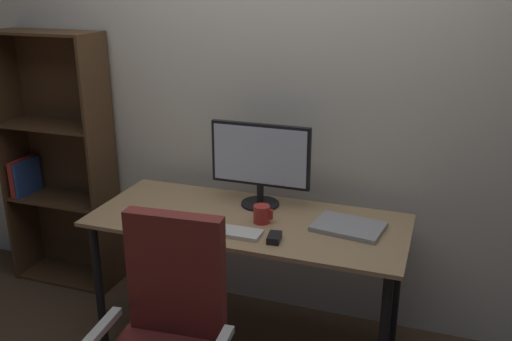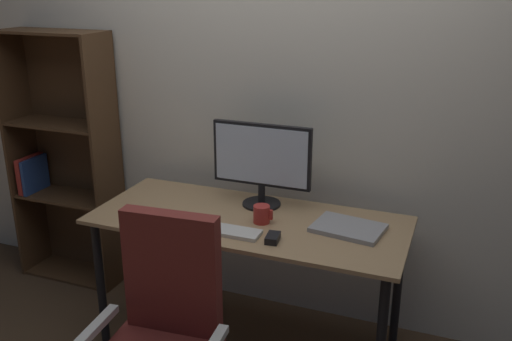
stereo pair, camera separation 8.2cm
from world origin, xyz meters
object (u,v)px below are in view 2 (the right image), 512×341
(coffee_mug, at_px, (262,214))
(bookshelf, at_px, (66,160))
(keyboard, at_px, (230,231))
(monitor, at_px, (261,160))
(desk, at_px, (248,235))
(laptop, at_px, (348,228))
(mouse, at_px, (273,238))

(coffee_mug, height_order, bookshelf, bookshelf)
(keyboard, bearing_deg, bookshelf, 159.52)
(bookshelf, bearing_deg, monitor, -5.95)
(desk, xyz_separation_m, monitor, (-0.00, 0.18, 0.34))
(desk, height_order, monitor, monitor)
(desk, xyz_separation_m, coffee_mug, (0.08, -0.02, 0.13))
(coffee_mug, xyz_separation_m, laptop, (0.41, 0.07, -0.03))
(coffee_mug, xyz_separation_m, bookshelf, (-1.45, 0.35, -0.00))
(keyboard, bearing_deg, monitor, 88.52)
(mouse, distance_m, coffee_mug, 0.21)
(laptop, bearing_deg, bookshelf, 179.49)
(monitor, height_order, keyboard, monitor)
(desk, relative_size, bookshelf, 0.99)
(mouse, xyz_separation_m, bookshelf, (-1.56, 0.52, 0.03))
(keyboard, relative_size, mouse, 3.02)
(desk, bearing_deg, monitor, 91.53)
(desk, height_order, mouse, mouse)
(mouse, bearing_deg, monitor, 111.37)
(keyboard, relative_size, laptop, 0.91)
(laptop, xyz_separation_m, bookshelf, (-1.86, 0.28, 0.03))
(keyboard, height_order, coffee_mug, coffee_mug)
(mouse, bearing_deg, desk, 128.91)
(bookshelf, bearing_deg, desk, -13.44)
(laptop, height_order, bookshelf, bookshelf)
(monitor, distance_m, coffee_mug, 0.30)
(desk, distance_m, coffee_mug, 0.16)
(mouse, bearing_deg, bookshelf, 154.75)
(desk, distance_m, keyboard, 0.21)
(keyboard, relative_size, coffee_mug, 3.00)
(mouse, relative_size, coffee_mug, 0.99)
(keyboard, xyz_separation_m, laptop, (0.51, 0.23, 0.00))
(mouse, height_order, bookshelf, bookshelf)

